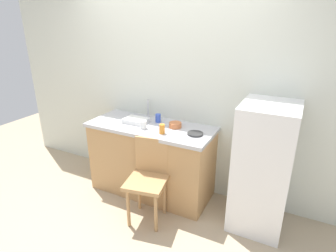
# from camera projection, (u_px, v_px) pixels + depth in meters

# --- Properties ---
(ground_plane) EXTENTS (8.00, 8.00, 0.00)m
(ground_plane) POSITION_uv_depth(u_px,v_px,m) (129.00, 223.00, 2.97)
(ground_plane) COLOR tan
(back_wall) EXTENTS (4.80, 0.10, 2.46)m
(back_wall) POSITION_uv_depth(u_px,v_px,m) (171.00, 91.00, 3.35)
(back_wall) COLOR silver
(back_wall) RESTS_ON ground_plane
(cabinet_base) EXTENTS (1.45, 0.60, 0.85)m
(cabinet_base) POSITION_uv_depth(u_px,v_px,m) (152.00, 160.00, 3.39)
(cabinet_base) COLOR tan
(cabinet_base) RESTS_ON ground_plane
(countertop) EXTENTS (1.49, 0.64, 0.04)m
(countertop) POSITION_uv_depth(u_px,v_px,m) (151.00, 127.00, 3.23)
(countertop) COLOR #B7B7BC
(countertop) RESTS_ON cabinet_base
(faucet) EXTENTS (0.02, 0.02, 0.22)m
(faucet) POSITION_uv_depth(u_px,v_px,m) (148.00, 108.00, 3.46)
(faucet) COLOR #B7B7BC
(faucet) RESTS_ON countertop
(refrigerator) EXTENTS (0.52, 0.61, 1.32)m
(refrigerator) POSITION_uv_depth(u_px,v_px,m) (263.00, 168.00, 2.76)
(refrigerator) COLOR white
(refrigerator) RESTS_ON ground_plane
(chair) EXTENTS (0.47, 0.47, 0.89)m
(chair) POSITION_uv_depth(u_px,v_px,m) (148.00, 177.00, 2.90)
(chair) COLOR tan
(chair) RESTS_ON ground_plane
(dish_tray) EXTENTS (0.28, 0.20, 0.05)m
(dish_tray) POSITION_uv_depth(u_px,v_px,m) (136.00, 121.00, 3.29)
(dish_tray) COLOR white
(dish_tray) RESTS_ON countertop
(terracotta_bowl) EXTENTS (0.14, 0.14, 0.06)m
(terracotta_bowl) POSITION_uv_depth(u_px,v_px,m) (175.00, 125.00, 3.15)
(terracotta_bowl) COLOR #C67042
(terracotta_bowl) RESTS_ON countertop
(hotplate) EXTENTS (0.17, 0.17, 0.02)m
(hotplate) POSITION_uv_depth(u_px,v_px,m) (195.00, 134.00, 2.95)
(hotplate) COLOR #2D2D2D
(hotplate) RESTS_ON countertop
(cup_orange) EXTENTS (0.06, 0.06, 0.10)m
(cup_orange) POSITION_uv_depth(u_px,v_px,m) (162.00, 129.00, 2.97)
(cup_orange) COLOR orange
(cup_orange) RESTS_ON countertop
(cup_white) EXTENTS (0.07, 0.07, 0.09)m
(cup_white) POSITION_uv_depth(u_px,v_px,m) (143.00, 125.00, 3.11)
(cup_white) COLOR white
(cup_white) RESTS_ON countertop
(cup_blue) EXTENTS (0.07, 0.07, 0.10)m
(cup_blue) POSITION_uv_depth(u_px,v_px,m) (158.00, 118.00, 3.30)
(cup_blue) COLOR blue
(cup_blue) RESTS_ON countertop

